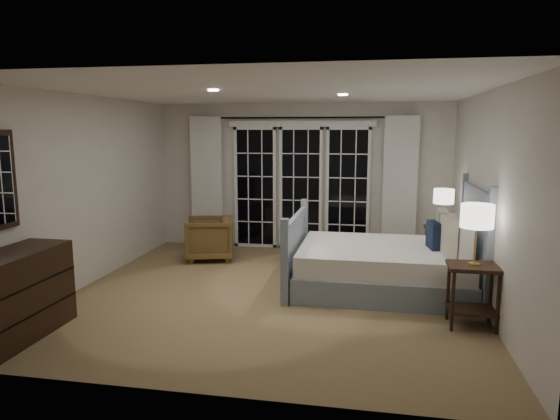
% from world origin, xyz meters
% --- Properties ---
extents(floor, '(5.00, 5.00, 0.00)m').
position_xyz_m(floor, '(0.00, 0.00, 0.00)').
color(floor, olive).
rests_on(floor, ground).
extents(ceiling, '(5.00, 5.00, 0.00)m').
position_xyz_m(ceiling, '(0.00, 0.00, 2.50)').
color(ceiling, white).
rests_on(ceiling, wall_back).
extents(wall_left, '(0.02, 5.00, 2.50)m').
position_xyz_m(wall_left, '(-2.50, 0.00, 1.25)').
color(wall_left, silver).
rests_on(wall_left, floor).
extents(wall_right, '(0.02, 5.00, 2.50)m').
position_xyz_m(wall_right, '(2.50, 0.00, 1.25)').
color(wall_right, silver).
rests_on(wall_right, floor).
extents(wall_back, '(5.00, 0.02, 2.50)m').
position_xyz_m(wall_back, '(0.00, 2.50, 1.25)').
color(wall_back, silver).
rests_on(wall_back, floor).
extents(wall_front, '(5.00, 0.02, 2.50)m').
position_xyz_m(wall_front, '(0.00, -2.50, 1.25)').
color(wall_front, silver).
rests_on(wall_front, floor).
extents(french_doors, '(2.50, 0.04, 2.20)m').
position_xyz_m(french_doors, '(0.00, 2.46, 1.09)').
color(french_doors, black).
rests_on(french_doors, wall_back).
extents(curtain_rod, '(3.50, 0.03, 0.03)m').
position_xyz_m(curtain_rod, '(0.00, 2.40, 2.25)').
color(curtain_rod, black).
rests_on(curtain_rod, wall_back).
extents(curtain_left, '(0.55, 0.10, 2.25)m').
position_xyz_m(curtain_left, '(-1.65, 2.38, 1.15)').
color(curtain_left, white).
rests_on(curtain_left, curtain_rod).
extents(curtain_right, '(0.55, 0.10, 2.25)m').
position_xyz_m(curtain_right, '(1.65, 2.38, 1.15)').
color(curtain_right, white).
rests_on(curtain_right, curtain_rod).
extents(downlight_a, '(0.12, 0.12, 0.01)m').
position_xyz_m(downlight_a, '(0.80, 0.60, 2.49)').
color(downlight_a, white).
rests_on(downlight_a, ceiling).
extents(downlight_b, '(0.12, 0.12, 0.01)m').
position_xyz_m(downlight_b, '(-0.60, -0.40, 2.49)').
color(downlight_b, white).
rests_on(downlight_b, ceiling).
extents(bed, '(2.31, 1.66, 1.35)m').
position_xyz_m(bed, '(1.41, 0.42, 0.34)').
color(bed, gray).
rests_on(bed, floor).
extents(nightstand_left, '(0.52, 0.41, 0.67)m').
position_xyz_m(nightstand_left, '(2.26, -0.68, 0.44)').
color(nightstand_left, '#311C10').
rests_on(nightstand_left, floor).
extents(nightstand_right, '(0.49, 0.39, 0.64)m').
position_xyz_m(nightstand_right, '(2.23, 1.54, 0.42)').
color(nightstand_right, '#311C10').
rests_on(nightstand_right, floor).
extents(lamp_left, '(0.33, 0.33, 0.63)m').
position_xyz_m(lamp_left, '(2.26, -0.68, 1.18)').
color(lamp_left, '#D5AC55').
rests_on(lamp_left, nightstand_left).
extents(lamp_right, '(0.29, 0.29, 0.56)m').
position_xyz_m(lamp_right, '(2.23, 1.54, 1.09)').
color(lamp_right, '#D5AC55').
rests_on(lamp_right, nightstand_right).
extents(armchair, '(0.90, 0.89, 0.67)m').
position_xyz_m(armchair, '(-1.33, 1.49, 0.34)').
color(armchair, brown).
rests_on(armchair, floor).
extents(dresser, '(0.52, 1.23, 0.87)m').
position_xyz_m(dresser, '(-2.23, -1.80, 0.44)').
color(dresser, '#311C10').
rests_on(dresser, floor).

